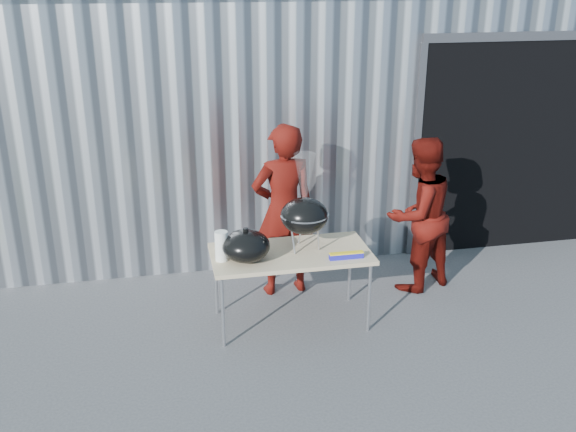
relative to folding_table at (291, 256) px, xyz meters
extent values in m
plane|color=#404042|center=(-0.30, -0.38, -0.71)|extent=(80.00, 80.00, 0.00)
cube|color=silver|center=(0.50, 4.32, 0.79)|extent=(8.00, 6.00, 3.00)
cube|color=black|center=(3.00, 1.89, 0.54)|extent=(2.40, 1.20, 2.50)
cube|color=#4C4C51|center=(3.00, 1.32, 1.84)|extent=(2.52, 0.08, 0.10)
cube|color=tan|center=(0.00, 0.00, 0.02)|extent=(1.50, 0.75, 0.04)
cylinder|color=silver|center=(-0.69, -0.31, -0.35)|extent=(0.03, 0.03, 0.71)
cylinder|color=silver|center=(0.69, -0.31, -0.35)|extent=(0.03, 0.03, 0.71)
cylinder|color=silver|center=(-0.69, 0.32, -0.35)|extent=(0.03, 0.03, 0.71)
cylinder|color=silver|center=(0.69, 0.32, -0.35)|extent=(0.03, 0.03, 0.71)
ellipsoid|color=black|center=(0.14, 0.04, 0.38)|extent=(0.45, 0.45, 0.34)
cylinder|color=silver|center=(0.14, 0.04, 0.39)|extent=(0.46, 0.46, 0.02)
cylinder|color=silver|center=(0.14, 0.04, 0.41)|extent=(0.43, 0.43, 0.01)
cylinder|color=silver|center=(0.14, 0.18, 0.16)|extent=(0.02, 0.02, 0.24)
cylinder|color=silver|center=(0.02, -0.03, 0.16)|extent=(0.02, 0.02, 0.24)
cylinder|color=silver|center=(0.26, -0.03, 0.16)|extent=(0.02, 0.02, 0.24)
cylinder|color=#C17445|center=(0.00, 0.04, 0.42)|extent=(0.02, 0.14, 0.02)
cylinder|color=#C17445|center=(0.03, 0.04, 0.42)|extent=(0.02, 0.14, 0.02)
cylinder|color=#C17445|center=(0.06, 0.04, 0.42)|extent=(0.02, 0.14, 0.02)
cylinder|color=#C17445|center=(0.09, 0.04, 0.42)|extent=(0.02, 0.14, 0.02)
cylinder|color=#C17445|center=(0.12, 0.04, 0.42)|extent=(0.02, 0.14, 0.02)
cylinder|color=#C17445|center=(0.15, 0.04, 0.42)|extent=(0.02, 0.14, 0.02)
cylinder|color=#C17445|center=(0.19, 0.04, 0.42)|extent=(0.02, 0.14, 0.02)
cylinder|color=#C17445|center=(0.22, 0.04, 0.42)|extent=(0.02, 0.14, 0.02)
cylinder|color=#C17445|center=(0.25, 0.04, 0.42)|extent=(0.02, 0.14, 0.02)
cylinder|color=#C17445|center=(0.28, 0.04, 0.42)|extent=(0.02, 0.14, 0.02)
cone|color=silver|center=(0.14, 0.04, 0.71)|extent=(0.20, 0.20, 0.55)
ellipsoid|color=black|center=(-0.44, -0.10, 0.18)|extent=(0.44, 0.44, 0.29)
cylinder|color=black|center=(-0.44, -0.10, 0.34)|extent=(0.05, 0.05, 0.03)
cylinder|color=white|center=(-0.65, -0.05, 0.18)|extent=(0.12, 0.12, 0.28)
cube|color=white|center=(-0.55, 0.18, 0.09)|extent=(0.20, 0.15, 0.10)
cube|color=#1B19A8|center=(0.47, -0.25, 0.07)|extent=(0.32, 0.05, 0.05)
cube|color=yellow|center=(0.47, -0.25, 0.10)|extent=(0.32, 0.05, 0.01)
imported|color=#450A06|center=(0.06, 0.67, 0.21)|extent=(0.72, 0.51, 1.83)
imported|color=#450A06|center=(1.48, 0.49, 0.12)|extent=(0.98, 0.88, 1.66)
camera|label=1|loc=(-1.14, -5.41, 2.52)|focal=40.00mm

